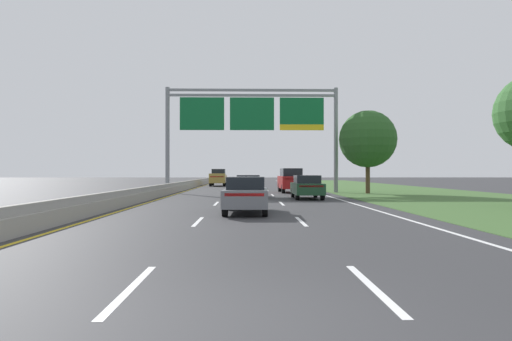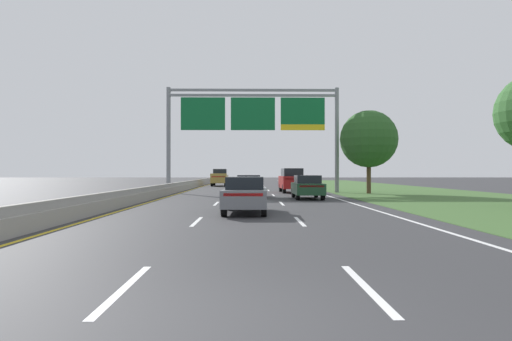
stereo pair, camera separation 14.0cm
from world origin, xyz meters
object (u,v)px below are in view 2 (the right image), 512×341
car_grey_centre_lane_sedan (245,194)px  car_navy_centre_lane_sedan (249,186)px  pickup_truck_gold (220,178)px  overhead_sign_gantry (253,118)px  car_red_right_lane_suv (292,180)px  roadside_tree_mid (369,139)px  car_darkgreen_right_lane_sedan (307,187)px

car_grey_centre_lane_sedan → car_navy_centre_lane_sedan: (0.11, 12.12, 0.00)m
pickup_truck_gold → car_grey_centre_lane_sedan: pickup_truck_gold is taller
overhead_sign_gantry → car_grey_centre_lane_sedan: size_ratio=3.39×
pickup_truck_gold → car_red_right_lane_suv: 19.97m
car_navy_centre_lane_sedan → overhead_sign_gantry: bearing=-2.1°
car_red_right_lane_suv → overhead_sign_gantry: bearing=93.3°
pickup_truck_gold → roadside_tree_mid: (13.79, -20.68, 3.45)m
pickup_truck_gold → car_darkgreen_right_lane_sedan: size_ratio=1.23×
pickup_truck_gold → car_navy_centre_lane_sedan: size_ratio=1.22×
car_darkgreen_right_lane_sedan → car_grey_centre_lane_sedan: bearing=158.7°
pickup_truck_gold → car_grey_centre_lane_sedan: bearing=-174.7°
car_red_right_lane_suv → car_navy_centre_lane_sedan: bearing=151.3°
roadside_tree_mid → car_red_right_lane_suv: bearing=160.3°
car_red_right_lane_suv → roadside_tree_mid: bearing=-110.9°
pickup_truck_gold → car_red_right_lane_suv: (7.60, -18.47, 0.02)m
car_navy_centre_lane_sedan → car_grey_centre_lane_sedan: bearing=-179.9°
pickup_truck_gold → car_navy_centre_lane_sedan: pickup_truck_gold is taller
pickup_truck_gold → roadside_tree_mid: roadside_tree_mid is taller
pickup_truck_gold → roadside_tree_mid: size_ratio=0.78×
pickup_truck_gold → car_red_right_lane_suv: pickup_truck_gold is taller
car_red_right_lane_suv → car_darkgreen_right_lane_sedan: car_red_right_lane_suv is taller
overhead_sign_gantry → pickup_truck_gold: size_ratio=2.78×
roadside_tree_mid → car_grey_centre_lane_sedan: bearing=-120.4°
car_grey_centre_lane_sedan → pickup_truck_gold: bearing=7.2°
car_grey_centre_lane_sedan → car_darkgreen_right_lane_sedan: (4.03, 10.16, 0.00)m
overhead_sign_gantry → car_darkgreen_right_lane_sedan: 11.13m
car_red_right_lane_suv → roadside_tree_mid: size_ratio=0.69×
pickup_truck_gold → car_navy_centre_lane_sedan: bearing=-171.8°
overhead_sign_gantry → car_grey_centre_lane_sedan: overhead_sign_gantry is taller
overhead_sign_gantry → pickup_truck_gold: 19.95m
car_red_right_lane_suv → roadside_tree_mid: (6.19, -2.21, 3.43)m
car_grey_centre_lane_sedan → car_red_right_lane_suv: (3.84, 19.31, 0.28)m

